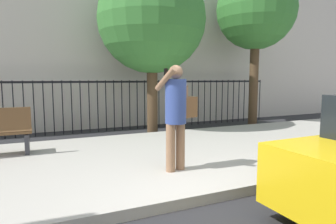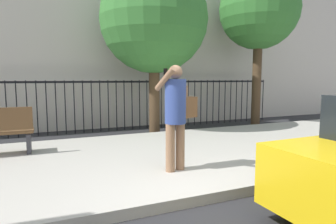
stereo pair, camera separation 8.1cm
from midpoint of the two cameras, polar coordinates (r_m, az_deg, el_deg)
The scene contains 6 objects.
ground_plane at distance 4.04m, azimuth 8.32°, elevation -17.47°, with size 60.00×60.00×0.00m, color #28282B.
sidewalk at distance 5.88m, azimuth -3.39°, elevation -8.90°, with size 28.00×4.40×0.15m, color #B2ADA3.
iron_fence at distance 9.25m, azimuth -11.62°, elevation 2.57°, with size 12.03×0.04×1.60m.
pedestrian_on_phone at distance 4.65m, azimuth 1.27°, elevation 0.41°, with size 0.70×0.50×1.71m.
street_tree_near at distance 10.75m, azimuth 16.75°, elevation 18.57°, with size 2.66×2.66×5.30m.
street_tree_mid at distance 8.82m, azimuth -3.50°, elevation 17.71°, with size 3.14×3.14×4.93m.
Camera 1 is at (-2.04, -3.09, 1.64)m, focal length 30.92 mm.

